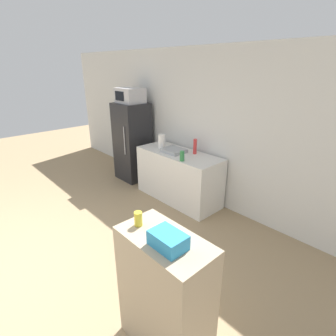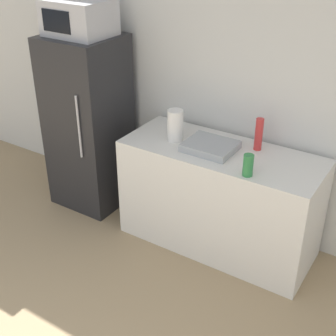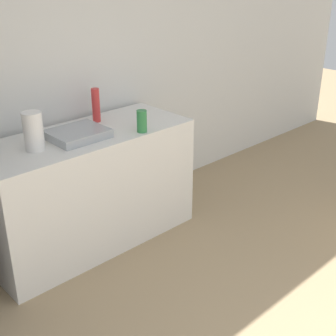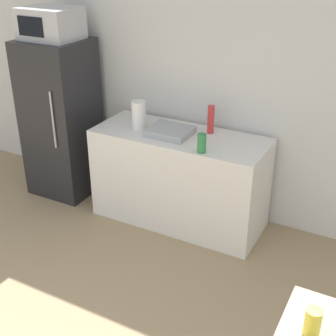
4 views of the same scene
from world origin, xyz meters
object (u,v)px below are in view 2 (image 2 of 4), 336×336
object	(u,v)px
refrigerator	(89,124)
bottle_tall	(259,134)
microwave	(79,17)
bottle_short	(248,165)
paper_towel_roll	(175,125)

from	to	relation	value
refrigerator	bottle_tall	bearing A→B (deg)	6.70
refrigerator	microwave	world-z (taller)	microwave
bottle_short	paper_towel_roll	world-z (taller)	paper_towel_roll
bottle_tall	bottle_short	bearing A→B (deg)	-76.21
microwave	paper_towel_roll	size ratio (longest dim) A/B	2.04
bottle_tall	paper_towel_roll	bearing A→B (deg)	-162.41
microwave	bottle_short	distance (m)	1.86
bottle_tall	bottle_short	distance (m)	0.43
bottle_tall	paper_towel_roll	xyz separation A→B (m)	(-0.63, -0.20, -0.00)
bottle_tall	paper_towel_roll	size ratio (longest dim) A/B	1.01
microwave	paper_towel_roll	xyz separation A→B (m)	(0.94, -0.01, -0.73)
refrigerator	paper_towel_roll	bearing A→B (deg)	-0.88
refrigerator	bottle_tall	size ratio (longest dim) A/B	6.22
bottle_tall	refrigerator	bearing A→B (deg)	-173.30
refrigerator	bottle_short	distance (m)	1.70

